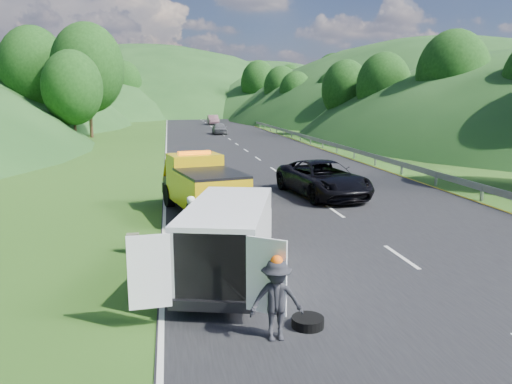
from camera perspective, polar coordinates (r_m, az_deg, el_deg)
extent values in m
plane|color=#38661E|center=(16.20, 3.46, -5.86)|extent=(320.00, 320.00, 0.00)
cube|color=black|center=(55.68, -3.05, 6.05)|extent=(14.00, 200.00, 0.02)
cube|color=gray|center=(69.17, 1.75, 6.98)|extent=(0.06, 140.00, 1.52)
cylinder|color=black|center=(21.65, -9.88, -0.42)|extent=(0.54, 1.02, 0.97)
cylinder|color=black|center=(22.11, -5.24, -0.07)|extent=(0.54, 1.02, 0.97)
cylinder|color=black|center=(17.98, -7.13, -2.65)|extent=(0.54, 1.02, 0.97)
cylinder|color=black|center=(18.53, -1.65, -2.16)|extent=(0.54, 1.02, 0.97)
cube|color=gold|center=(20.92, -7.01, 1.82)|extent=(2.37, 1.96, 1.84)
cube|color=gold|center=(18.91, -5.21, 0.15)|extent=(2.80, 3.67, 1.26)
cube|color=black|center=(18.79, -5.24, 2.18)|extent=(2.80, 3.67, 0.10)
cube|color=black|center=(22.11, -7.79, 0.89)|extent=(2.14, 1.56, 0.68)
cube|color=black|center=(22.70, -8.16, 0.65)|extent=(2.02, 0.63, 0.48)
cube|color=gold|center=(22.34, -8.06, 2.62)|extent=(2.05, 1.17, 1.06)
cube|color=orange|center=(20.79, -7.07, 4.45)|extent=(1.37, 0.53, 0.15)
cube|color=black|center=(21.52, -7.52, 2.97)|extent=(1.81, 0.48, 0.87)
cylinder|color=black|center=(14.44, -5.40, -6.50)|extent=(0.45, 0.77, 0.72)
cylinder|color=black|center=(14.23, 1.06, -6.71)|extent=(0.45, 0.77, 0.72)
cylinder|color=black|center=(11.62, -8.30, -10.94)|extent=(0.45, 0.77, 0.72)
cylinder|color=black|center=(11.36, -0.18, -11.35)|extent=(0.45, 0.77, 0.72)
cube|color=white|center=(12.53, -3.22, -5.09)|extent=(3.03, 5.00, 1.66)
cube|color=white|center=(14.99, -1.77, -3.83)|extent=(1.95, 1.26, 0.90)
cube|color=black|center=(14.65, -1.88, -1.29)|extent=(1.69, 0.74, 0.75)
cube|color=black|center=(10.38, -5.17, -8.55)|extent=(1.50, 0.49, 1.44)
cube|color=white|center=(10.28, -12.09, -8.93)|extent=(0.86, 0.12, 1.53)
cube|color=white|center=(9.85, 1.18, -9.58)|extent=(0.73, 0.54, 1.53)
cube|color=black|center=(10.59, -5.19, -12.84)|extent=(1.77, 0.61, 0.22)
imported|color=white|center=(16.18, -7.24, -5.95)|extent=(0.59, 0.68, 1.56)
imported|color=tan|center=(14.78, -4.74, -7.54)|extent=(0.55, 0.49, 0.94)
imported|color=black|center=(10.11, 2.31, -16.57)|extent=(1.06, 0.64, 1.61)
cube|color=#605F48|center=(15.61, -13.87, -5.68)|extent=(0.37, 0.21, 0.60)
cylinder|color=black|center=(10.64, 5.92, -15.14)|extent=(0.67, 0.67, 0.20)
imported|color=black|center=(23.86, 7.62, -0.49)|extent=(3.66, 6.33, 1.66)
imported|color=#525358|center=(63.10, -4.19, 6.59)|extent=(1.67, 4.16, 1.42)
imported|color=brown|center=(85.66, -4.91, 7.69)|extent=(1.69, 4.84, 1.59)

